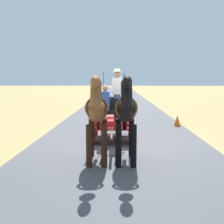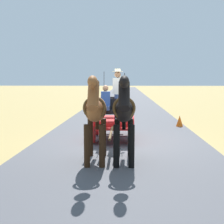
{
  "view_description": "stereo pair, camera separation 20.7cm",
  "coord_description": "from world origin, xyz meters",
  "px_view_note": "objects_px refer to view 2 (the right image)",
  "views": [
    {
      "loc": [
        0.03,
        9.94,
        2.11
      ],
      "look_at": [
        0.26,
        0.59,
        1.1
      ],
      "focal_mm": 47.54,
      "sensor_mm": 36.0,
      "label": 1
    },
    {
      "loc": [
        -0.18,
        9.94,
        2.11
      ],
      "look_at": [
        0.26,
        0.59,
        1.1
      ],
      "focal_mm": 47.54,
      "sensor_mm": 36.0,
      "label": 2
    }
  ],
  "objects_px": {
    "horse_drawn_carriage": "(114,117)",
    "horse_near_side": "(124,111)",
    "horse_off_side": "(95,111)",
    "traffic_cone": "(180,121)"
  },
  "relations": [
    {
      "from": "horse_off_side",
      "to": "traffic_cone",
      "type": "height_order",
      "value": "horse_off_side"
    },
    {
      "from": "horse_drawn_carriage",
      "to": "horse_near_side",
      "type": "height_order",
      "value": "horse_drawn_carriage"
    },
    {
      "from": "horse_off_side",
      "to": "horse_near_side",
      "type": "bearing_deg",
      "value": -179.49
    },
    {
      "from": "horse_drawn_carriage",
      "to": "traffic_cone",
      "type": "height_order",
      "value": "horse_drawn_carriage"
    },
    {
      "from": "horse_drawn_carriage",
      "to": "traffic_cone",
      "type": "relative_size",
      "value": 9.01
    },
    {
      "from": "horse_near_side",
      "to": "horse_off_side",
      "type": "height_order",
      "value": "same"
    },
    {
      "from": "horse_drawn_carriage",
      "to": "horse_near_side",
      "type": "bearing_deg",
      "value": 97.32
    },
    {
      "from": "horse_near_side",
      "to": "horse_off_side",
      "type": "distance_m",
      "value": 0.72
    },
    {
      "from": "horse_near_side",
      "to": "horse_drawn_carriage",
      "type": "bearing_deg",
      "value": -82.68
    },
    {
      "from": "horse_drawn_carriage",
      "to": "horse_off_side",
      "type": "height_order",
      "value": "horse_drawn_carriage"
    }
  ]
}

